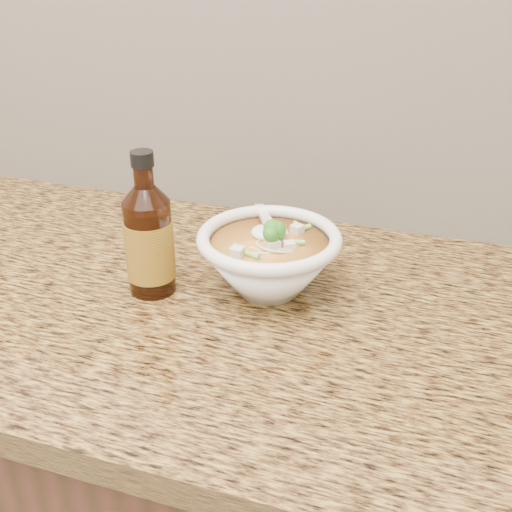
% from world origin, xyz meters
% --- Properties ---
extents(cabinet, '(4.00, 0.65, 0.86)m').
position_xyz_m(cabinet, '(0.00, 1.68, 0.43)').
color(cabinet, '#321F0F').
rests_on(cabinet, ground).
extents(counter_slab, '(4.00, 0.68, 0.04)m').
position_xyz_m(counter_slab, '(0.00, 1.68, 0.88)').
color(counter_slab, olive).
rests_on(counter_slab, cabinet).
extents(soup_bowl, '(0.21, 0.23, 0.12)m').
position_xyz_m(soup_bowl, '(0.30, 1.71, 0.95)').
color(soup_bowl, white).
rests_on(soup_bowl, counter_slab).
extents(hot_sauce_bottle, '(0.07, 0.07, 0.21)m').
position_xyz_m(hot_sauce_bottle, '(0.14, 1.66, 0.98)').
color(hot_sauce_bottle, black).
rests_on(hot_sauce_bottle, counter_slab).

